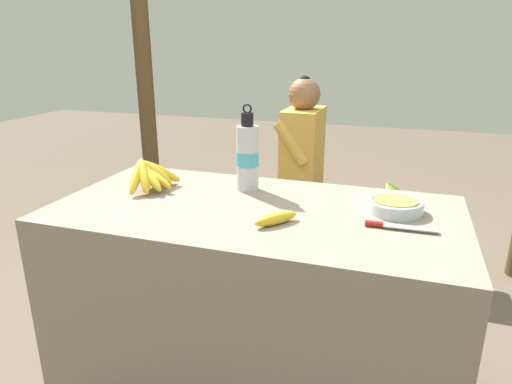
{
  "coord_description": "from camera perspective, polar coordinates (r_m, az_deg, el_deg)",
  "views": [
    {
      "loc": [
        0.48,
        -1.43,
        1.32
      ],
      "look_at": [
        -0.01,
        0.05,
        0.8
      ],
      "focal_mm": 32.0,
      "sensor_mm": 36.0,
      "label": 1
    }
  ],
  "objects": [
    {
      "name": "knife",
      "position": [
        1.49,
        16.44,
        -4.05
      ],
      "size": [
        0.22,
        0.03,
        0.02
      ],
      "rotation": [
        0.0,
        0.0,
        0.02
      ],
      "color": "#BCBCC1",
      "rests_on": "market_counter"
    },
    {
      "name": "banana_bunch_ripe",
      "position": [
        1.85,
        -13.05,
        2.32
      ],
      "size": [
        0.18,
        0.3,
        0.13
      ],
      "color": "#4C381E",
      "rests_on": "market_counter"
    },
    {
      "name": "market_counter",
      "position": [
        1.78,
        -0.13,
        -13.46
      ],
      "size": [
        1.43,
        0.72,
        0.76
      ],
      "color": "gray",
      "rests_on": "ground_plane"
    },
    {
      "name": "support_post_near",
      "position": [
        3.25,
        -13.98,
        16.53
      ],
      "size": [
        0.11,
        0.11,
        2.48
      ],
      "color": "#4C3823",
      "rests_on": "ground_plane"
    },
    {
      "name": "water_bottle",
      "position": [
        1.76,
        -1.07,
        4.45
      ],
      "size": [
        0.09,
        0.09,
        0.34
      ],
      "color": "silver",
      "rests_on": "market_counter"
    },
    {
      "name": "wooden_bench",
      "position": [
        2.79,
        6.83,
        -1.66
      ],
      "size": [
        1.58,
        0.32,
        0.44
      ],
      "color": "#4C3823",
      "rests_on": "ground_plane"
    },
    {
      "name": "loose_banana_front",
      "position": [
        1.46,
        2.48,
        -3.33
      ],
      "size": [
        0.13,
        0.15,
        0.04
      ],
      "rotation": [
        0.0,
        0.0,
        0.89
      ],
      "color": "gold",
      "rests_on": "market_counter"
    },
    {
      "name": "serving_bowl",
      "position": [
        1.63,
        17.04,
        -1.56
      ],
      "size": [
        0.19,
        0.19,
        0.05
      ],
      "color": "silver",
      "rests_on": "market_counter"
    },
    {
      "name": "banana_bunch_green",
      "position": [
        2.7,
        16.74,
        -0.05
      ],
      "size": [
        0.16,
        0.28,
        0.13
      ],
      "color": "#4C381E",
      "rests_on": "wooden_bench"
    },
    {
      "name": "seated_vendor",
      "position": [
        2.69,
        4.84,
        4.08
      ],
      "size": [
        0.4,
        0.39,
        1.13
      ],
      "rotation": [
        0.0,
        0.0,
        3.14
      ],
      "color": "#473828",
      "rests_on": "ground_plane"
    },
    {
      "name": "ground_plane",
      "position": [
        2.01,
        -0.12,
        -22.7
      ],
      "size": [
        12.0,
        12.0,
        0.0
      ],
      "primitive_type": "plane",
      "color": "brown"
    }
  ]
}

